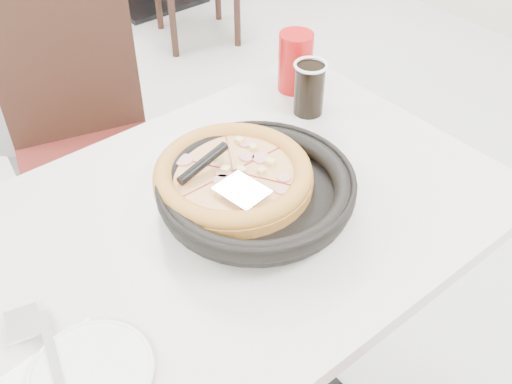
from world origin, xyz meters
TOP-DOWN VIEW (x-y plane):
  - main_table at (0.37, -0.09)m, footprint 1.23×0.84m
  - chair_far at (0.36, 0.57)m, footprint 0.52×0.52m
  - trivet at (0.37, -0.11)m, footprint 0.13×0.13m
  - pizza_pan at (0.43, -0.12)m, footprint 0.41×0.41m
  - pizza at (0.41, -0.07)m, footprint 0.35×0.35m
  - pizza_server at (0.38, -0.14)m, footprint 0.09×0.10m
  - napkin at (-0.05, -0.25)m, footprint 0.20×0.20m
  - side_plate at (-0.02, -0.26)m, footprint 0.21×0.21m
  - fork at (-0.06, -0.18)m, footprint 0.05×0.16m
  - cola_glass at (0.77, 0.08)m, footprint 0.08×0.08m
  - red_cup at (0.82, 0.19)m, footprint 0.09×0.09m

SIDE VIEW (x-z plane):
  - main_table at x=0.37m, z-range 0.00..0.75m
  - chair_far at x=0.36m, z-range 0.00..0.95m
  - napkin at x=-0.05m, z-range 0.75..0.75m
  - side_plate at x=-0.02m, z-range 0.75..0.77m
  - trivet at x=0.37m, z-range 0.75..0.79m
  - fork at x=-0.06m, z-range 0.77..0.77m
  - pizza_pan at x=0.43m, z-range 0.79..0.80m
  - pizza at x=0.41m, z-range 0.80..0.82m
  - cola_glass at x=0.77m, z-range 0.75..0.88m
  - red_cup at x=0.82m, z-range 0.75..0.91m
  - pizza_server at x=0.38m, z-range 0.84..0.84m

